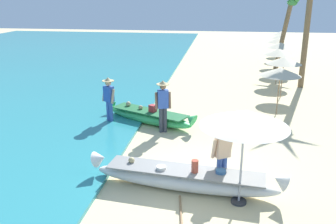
{
  "coord_description": "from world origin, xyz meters",
  "views": [
    {
      "loc": [
        0.11,
        -7.98,
        4.59
      ],
      "look_at": [
        -1.52,
        2.97,
        0.9
      ],
      "focal_mm": 37.7,
      "sensor_mm": 36.0,
      "label": 1
    }
  ],
  "objects_px": {
    "boat_white_foreground": "(184,179)",
    "person_tourist_customer": "(222,152)",
    "person_vendor_assistant": "(109,97)",
    "patio_umbrella_large": "(245,119)",
    "boat_green_midground": "(149,116)",
    "palm_tree_tall_inland": "(290,6)",
    "person_vendor_hatted": "(163,103)"
  },
  "relations": [
    {
      "from": "boat_white_foreground",
      "to": "person_tourist_customer",
      "type": "xyz_separation_m",
      "value": [
        0.9,
        0.34,
        0.62
      ]
    },
    {
      "from": "person_vendor_assistant",
      "to": "patio_umbrella_large",
      "type": "distance_m",
      "value": 6.66
    },
    {
      "from": "boat_green_midground",
      "to": "person_tourist_customer",
      "type": "bearing_deg",
      "value": -57.41
    },
    {
      "from": "person_vendor_assistant",
      "to": "palm_tree_tall_inland",
      "type": "relative_size",
      "value": 0.35
    },
    {
      "from": "person_vendor_hatted",
      "to": "person_vendor_assistant",
      "type": "height_order",
      "value": "person_vendor_hatted"
    },
    {
      "from": "person_tourist_customer",
      "to": "patio_umbrella_large",
      "type": "height_order",
      "value": "patio_umbrella_large"
    },
    {
      "from": "patio_umbrella_large",
      "to": "boat_green_midground",
      "type": "bearing_deg",
      "value": 122.04
    },
    {
      "from": "boat_green_midground",
      "to": "patio_umbrella_large",
      "type": "height_order",
      "value": "patio_umbrella_large"
    },
    {
      "from": "boat_green_midground",
      "to": "person_vendor_assistant",
      "type": "xyz_separation_m",
      "value": [
        -1.46,
        -0.21,
        0.75
      ]
    },
    {
      "from": "person_vendor_assistant",
      "to": "patio_umbrella_large",
      "type": "height_order",
      "value": "patio_umbrella_large"
    },
    {
      "from": "boat_white_foreground",
      "to": "person_vendor_assistant",
      "type": "relative_size",
      "value": 2.79
    },
    {
      "from": "boat_green_midground",
      "to": "patio_umbrella_large",
      "type": "relative_size",
      "value": 1.66
    },
    {
      "from": "boat_white_foreground",
      "to": "person_tourist_customer",
      "type": "relative_size",
      "value": 3.03
    },
    {
      "from": "boat_white_foreground",
      "to": "boat_green_midground",
      "type": "relative_size",
      "value": 1.31
    },
    {
      "from": "boat_green_midground",
      "to": "person_tourist_customer",
      "type": "relative_size",
      "value": 2.32
    },
    {
      "from": "boat_white_foreground",
      "to": "patio_umbrella_large",
      "type": "relative_size",
      "value": 2.17
    },
    {
      "from": "boat_white_foreground",
      "to": "person_vendor_hatted",
      "type": "relative_size",
      "value": 2.65
    },
    {
      "from": "boat_green_midground",
      "to": "person_vendor_hatted",
      "type": "height_order",
      "value": "person_vendor_hatted"
    },
    {
      "from": "boat_white_foreground",
      "to": "palm_tree_tall_inland",
      "type": "bearing_deg",
      "value": 72.85
    },
    {
      "from": "boat_green_midground",
      "to": "person_vendor_hatted",
      "type": "bearing_deg",
      "value": -51.18
    },
    {
      "from": "person_vendor_assistant",
      "to": "palm_tree_tall_inland",
      "type": "distance_m",
      "value": 14.39
    },
    {
      "from": "person_vendor_assistant",
      "to": "boat_green_midground",
      "type": "bearing_deg",
      "value": 8.36
    },
    {
      "from": "patio_umbrella_large",
      "to": "palm_tree_tall_inland",
      "type": "height_order",
      "value": "palm_tree_tall_inland"
    },
    {
      "from": "person_vendor_hatted",
      "to": "patio_umbrella_large",
      "type": "xyz_separation_m",
      "value": [
        2.45,
        -4.15,
        0.99
      ]
    },
    {
      "from": "boat_green_midground",
      "to": "boat_white_foreground",
      "type": "bearing_deg",
      "value": -68.49
    },
    {
      "from": "person_tourist_customer",
      "to": "boat_green_midground",
      "type": "bearing_deg",
      "value": 122.59
    },
    {
      "from": "person_tourist_customer",
      "to": "boat_white_foreground",
      "type": "bearing_deg",
      "value": -159.5
    },
    {
      "from": "patio_umbrella_large",
      "to": "palm_tree_tall_inland",
      "type": "xyz_separation_m",
      "value": [
        3.57,
        16.26,
        1.85
      ]
    },
    {
      "from": "person_tourist_customer",
      "to": "palm_tree_tall_inland",
      "type": "relative_size",
      "value": 0.32
    },
    {
      "from": "boat_white_foreground",
      "to": "patio_umbrella_large",
      "type": "distance_m",
      "value": 2.25
    },
    {
      "from": "palm_tree_tall_inland",
      "to": "boat_green_midground",
      "type": "bearing_deg",
      "value": -120.57
    },
    {
      "from": "person_vendor_assistant",
      "to": "palm_tree_tall_inland",
      "type": "height_order",
      "value": "palm_tree_tall_inland"
    }
  ]
}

